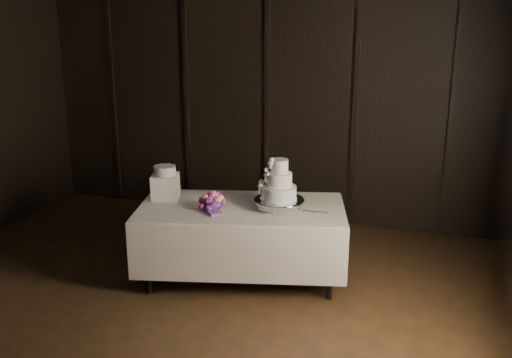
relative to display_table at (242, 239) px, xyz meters
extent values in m
cube|color=black|center=(-0.32, 1.91, 1.08)|extent=(6.04, 0.04, 3.04)
cube|color=#EFE3CE|center=(0.00, 0.00, 0.34)|extent=(2.17, 1.49, 0.01)
cube|color=white|center=(0.00, 0.00, -0.06)|extent=(1.99, 1.33, 0.71)
cylinder|color=silver|center=(0.36, 0.06, 0.39)|extent=(0.63, 0.63, 0.09)
cylinder|color=white|center=(0.36, 0.06, 0.50)|extent=(0.33, 0.33, 0.13)
cylinder|color=white|center=(0.36, 0.06, 0.63)|extent=(0.24, 0.24, 0.13)
cylinder|color=white|center=(0.36, 0.06, 0.76)|extent=(0.16, 0.16, 0.13)
cube|color=white|center=(-0.81, 0.00, 0.47)|extent=(0.33, 0.33, 0.25)
cylinder|color=white|center=(-0.81, 0.00, 0.64)|extent=(0.24, 0.24, 0.09)
cube|color=silver|center=(0.61, 0.05, 0.35)|extent=(0.37, 0.05, 0.01)
camera|label=1|loc=(1.77, -4.92, 2.12)|focal=40.00mm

